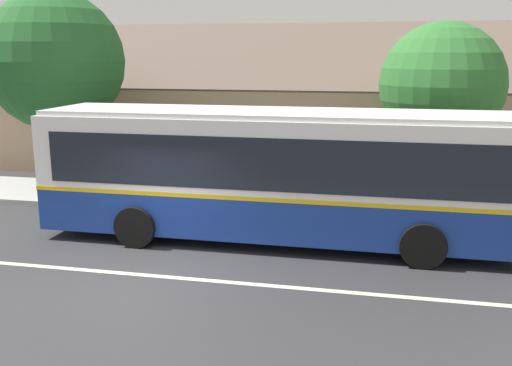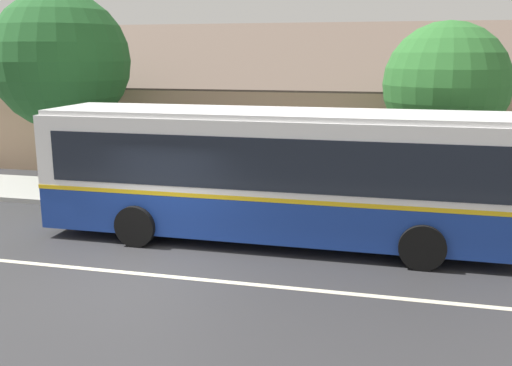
{
  "view_description": "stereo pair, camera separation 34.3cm",
  "coord_description": "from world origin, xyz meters",
  "px_view_note": "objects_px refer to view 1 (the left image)",
  "views": [
    {
      "loc": [
        4.69,
        -10.44,
        4.52
      ],
      "look_at": [
        1.88,
        2.65,
        1.47
      ],
      "focal_mm": 40.0,
      "sensor_mm": 36.0,
      "label": 1
    },
    {
      "loc": [
        5.02,
        -10.36,
        4.52
      ],
      "look_at": [
        1.88,
        2.65,
        1.47
      ],
      "focal_mm": 40.0,
      "sensor_mm": 36.0,
      "label": 2
    }
  ],
  "objects_px": {
    "transit_bus": "(274,172)",
    "bench_by_building": "(104,185)",
    "bench_down_street": "(242,190)",
    "street_tree_secondary": "(55,61)",
    "street_tree_primary": "(444,90)"
  },
  "relations": [
    {
      "from": "transit_bus",
      "to": "bench_down_street",
      "type": "bearing_deg",
      "value": 118.98
    },
    {
      "from": "bench_by_building",
      "to": "street_tree_primary",
      "type": "xyz_separation_m",
      "value": [
        10.01,
        1.65,
        2.93
      ]
    },
    {
      "from": "transit_bus",
      "to": "bench_by_building",
      "type": "bearing_deg",
      "value": 157.34
    },
    {
      "from": "bench_by_building",
      "to": "street_tree_primary",
      "type": "relative_size",
      "value": 0.29
    },
    {
      "from": "bench_down_street",
      "to": "street_tree_primary",
      "type": "distance_m",
      "value": 6.55
    },
    {
      "from": "transit_bus",
      "to": "bench_down_street",
      "type": "relative_size",
      "value": 7.35
    },
    {
      "from": "bench_down_street",
      "to": "bench_by_building",
      "type": "bearing_deg",
      "value": -177.42
    },
    {
      "from": "bench_by_building",
      "to": "street_tree_secondary",
      "type": "relative_size",
      "value": 0.24
    },
    {
      "from": "bench_by_building",
      "to": "street_tree_primary",
      "type": "distance_m",
      "value": 10.56
    },
    {
      "from": "street_tree_primary",
      "to": "street_tree_secondary",
      "type": "bearing_deg",
      "value": -179.19
    },
    {
      "from": "transit_bus",
      "to": "bench_down_street",
      "type": "xyz_separation_m",
      "value": [
        -1.45,
        2.61,
        -1.16
      ]
    },
    {
      "from": "bench_down_street",
      "to": "street_tree_primary",
      "type": "height_order",
      "value": "street_tree_primary"
    },
    {
      "from": "bench_down_street",
      "to": "street_tree_secondary",
      "type": "relative_size",
      "value": 0.24
    },
    {
      "from": "transit_bus",
      "to": "bench_by_building",
      "type": "xyz_separation_m",
      "value": [
        -5.79,
        2.42,
        -1.15
      ]
    },
    {
      "from": "bench_down_street",
      "to": "street_tree_primary",
      "type": "relative_size",
      "value": 0.28
    }
  ]
}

